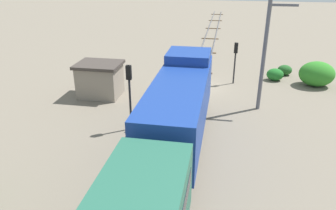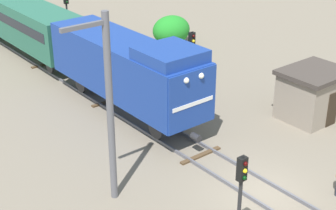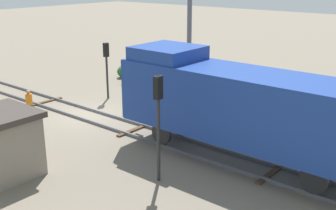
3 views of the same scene
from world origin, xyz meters
The scene contains 11 objects.
ground_plane centered at (0.00, 0.00, 0.00)m, with size 142.45×142.45×0.00m, color #756B5B.
railway_track centered at (0.00, 0.00, 0.07)m, with size 2.40×94.97×0.16m.
locomotive centered at (0.00, 9.95, 2.77)m, with size 2.90×11.60×4.60m.
traffic_signal_near centered at (-3.20, -1.55, 2.59)m, with size 0.32×0.34×3.70m.
traffic_signal_mid centered at (3.40, 8.60, 3.01)m, with size 0.32×0.34×4.34m.
worker_near_track centered at (2.40, -1.97, 1.00)m, with size 0.38×0.38×1.70m.
catenary_mast centered at (-5.06, 3.77, 4.20)m, with size 1.94×0.28×7.90m.
relay_hut centered at (7.50, 3.34, 1.39)m, with size 3.50×2.90×2.74m.
bush_mid centered at (-6.97, -3.08, 0.56)m, with size 1.53×1.25×1.11m, color #206B26.
bush_far centered at (-10.33, -2.21, 1.09)m, with size 3.00×2.46×2.18m, color #2F7F26.
bush_back centered at (-8.08, -4.86, 0.49)m, with size 1.36×1.11×0.99m, color #245A26.
Camera 1 is at (-2.37, 26.98, 10.10)m, focal length 35.00 mm.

